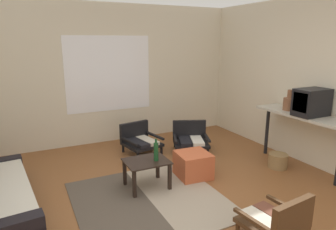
{
  "coord_description": "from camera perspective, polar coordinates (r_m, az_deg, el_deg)",
  "views": [
    {
      "loc": [
        -1.55,
        -2.81,
        2.0
      ],
      "look_at": [
        0.38,
        1.15,
        0.91
      ],
      "focal_mm": 32.24,
      "sensor_mm": 36.0,
      "label": 1
    }
  ],
  "objects": [
    {
      "name": "ground_plane",
      "position": [
        3.78,
        2.53,
        -18.04
      ],
      "size": [
        7.8,
        7.8,
        0.0
      ],
      "primitive_type": "plane",
      "color": "brown"
    },
    {
      "name": "far_wall_with_window",
      "position": [
        6.11,
        -11.26,
        7.52
      ],
      "size": [
        5.6,
        0.13,
        2.7
      ],
      "color": "beige",
      "rests_on": "ground"
    },
    {
      "name": "side_wall_right",
      "position": [
        5.27,
        27.42,
        5.26
      ],
      "size": [
        0.12,
        6.6,
        2.7
      ],
      "primitive_type": "cube",
      "color": "beige",
      "rests_on": "ground"
    },
    {
      "name": "area_rug",
      "position": [
        4.05,
        -3.63,
        -15.65
      ],
      "size": [
        1.84,
        1.87,
        0.01
      ],
      "color": "#4C4238",
      "rests_on": "ground"
    },
    {
      "name": "coffee_table",
      "position": [
        4.22,
        -4.06,
        -9.63
      ],
      "size": [
        0.59,
        0.48,
        0.4
      ],
      "color": "black",
      "rests_on": "ground"
    },
    {
      "name": "armchair_by_window",
      "position": [
        5.56,
        -5.35,
        -4.59
      ],
      "size": [
        0.69,
        0.7,
        0.53
      ],
      "color": "black",
      "rests_on": "ground"
    },
    {
      "name": "armchair_striped_foreground",
      "position": [
        3.42,
        19.98,
        -18.21
      ],
      "size": [
        0.61,
        0.61,
        0.52
      ],
      "color": "#472D19",
      "rests_on": "ground"
    },
    {
      "name": "armchair_corner",
      "position": [
        5.66,
        4.25,
        -4.32
      ],
      "size": [
        0.79,
        0.75,
        0.53
      ],
      "color": "black",
      "rests_on": "ground"
    },
    {
      "name": "ottoman_orange",
      "position": [
        4.6,
        4.75,
        -9.37
      ],
      "size": [
        0.51,
        0.51,
        0.38
      ],
      "primitive_type": "cube",
      "rotation": [
        0.0,
        0.0,
        -0.07
      ],
      "color": "#BC5633",
      "rests_on": "ground"
    },
    {
      "name": "console_shelf",
      "position": [
        5.15,
        23.88,
        -0.8
      ],
      "size": [
        0.48,
        1.51,
        0.9
      ],
      "color": "#B2AD9E",
      "rests_on": "ground"
    },
    {
      "name": "crt_television",
      "position": [
        4.99,
        25.49,
        2.19
      ],
      "size": [
        0.5,
        0.33,
        0.41
      ],
      "color": "black",
      "rests_on": "console_shelf"
    },
    {
      "name": "clay_vase",
      "position": [
        5.26,
        22.02,
        2.15
      ],
      "size": [
        0.21,
        0.21,
        0.33
      ],
      "color": "brown",
      "rests_on": "console_shelf"
    },
    {
      "name": "glass_bottle",
      "position": [
        4.14,
        -2.27,
        -6.89
      ],
      "size": [
        0.07,
        0.07,
        0.31
      ],
      "color": "#194723",
      "rests_on": "coffee_table"
    },
    {
      "name": "wicker_basket",
      "position": [
        5.23,
        20.06,
        -8.13
      ],
      "size": [
        0.3,
        0.3,
        0.23
      ],
      "primitive_type": "cylinder",
      "color": "olive",
      "rests_on": "ground"
    }
  ]
}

